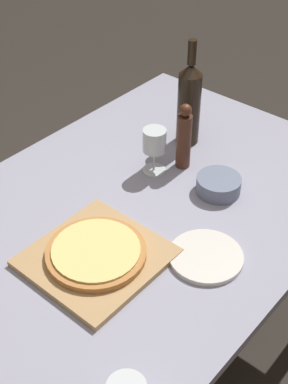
{
  "coord_description": "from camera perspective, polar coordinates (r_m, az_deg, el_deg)",
  "views": [
    {
      "loc": [
        0.8,
        -0.82,
        1.8
      ],
      "look_at": [
        0.01,
        0.1,
        0.82
      ],
      "focal_mm": 50.0,
      "sensor_mm": 36.0,
      "label": 1
    }
  ],
  "objects": [
    {
      "name": "pepper_mill",
      "position": [
        1.71,
        4.28,
        5.82
      ],
      "size": [
        0.05,
        0.05,
        0.23
      ],
      "color": "#4C2819",
      "rests_on": "dining_table"
    },
    {
      "name": "ground_plane",
      "position": [
        2.14,
        -2.14,
        -18.62
      ],
      "size": [
        12.0,
        12.0,
        0.0
      ],
      "primitive_type": "plane",
      "color": "#2D2823"
    },
    {
      "name": "dining_table",
      "position": [
        1.6,
        -2.72,
        -5.45
      ],
      "size": [
        0.99,
        1.65,
        0.76
      ],
      "color": "#9393A8",
      "rests_on": "ground_plane"
    },
    {
      "name": "wine_glass",
      "position": [
        1.68,
        1.11,
        5.3
      ],
      "size": [
        0.08,
        0.08,
        0.16
      ],
      "color": "silver",
      "rests_on": "dining_table"
    },
    {
      "name": "pizza",
      "position": [
        1.42,
        -5.14,
        -6.4
      ],
      "size": [
        0.27,
        0.27,
        0.02
      ],
      "color": "#BC7A3D",
      "rests_on": "cutting_board"
    },
    {
      "name": "dinner_plate",
      "position": [
        1.45,
        6.61,
        -6.85
      ],
      "size": [
        0.2,
        0.2,
        0.01
      ],
      "color": "silver",
      "rests_on": "dining_table"
    },
    {
      "name": "wine_bottle",
      "position": [
        1.81,
        4.83,
        9.47
      ],
      "size": [
        0.08,
        0.08,
        0.37
      ],
      "color": "black",
      "rests_on": "dining_table"
    },
    {
      "name": "small_bowl",
      "position": [
        1.65,
        7.95,
        0.77
      ],
      "size": [
        0.14,
        0.14,
        0.05
      ],
      "color": "slate",
      "rests_on": "dining_table"
    },
    {
      "name": "cutting_board",
      "position": [
        1.44,
        -5.09,
        -6.97
      ],
      "size": [
        0.33,
        0.34,
        0.02
      ],
      "color": "tan",
      "rests_on": "dining_table"
    }
  ]
}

